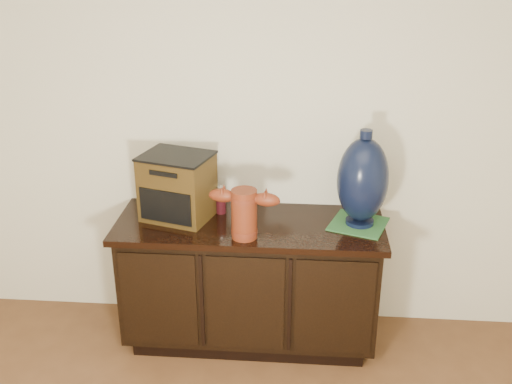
# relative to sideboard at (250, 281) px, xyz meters

# --- Properties ---
(sideboard) EXTENTS (1.46, 0.56, 0.75)m
(sideboard) POSITION_rel_sideboard_xyz_m (0.00, 0.00, 0.00)
(sideboard) COLOR black
(sideboard) RESTS_ON ground
(terracotta_vessel) EXTENTS (0.38, 0.15, 0.26)m
(terracotta_vessel) POSITION_rel_sideboard_xyz_m (-0.01, -0.17, 0.52)
(terracotta_vessel) COLOR maroon
(terracotta_vessel) RESTS_ON sideboard
(tv_radio) EXTENTS (0.43, 0.38, 0.36)m
(tv_radio) POSITION_rel_sideboard_xyz_m (-0.40, 0.04, 0.55)
(tv_radio) COLOR #432F10
(tv_radio) RESTS_ON sideboard
(green_mat) EXTENTS (0.36, 0.36, 0.01)m
(green_mat) POSITION_rel_sideboard_xyz_m (0.59, 0.02, 0.37)
(green_mat) COLOR #2E6632
(green_mat) RESTS_ON sideboard
(lamp_base) EXTENTS (0.35, 0.35, 0.53)m
(lamp_base) POSITION_rel_sideboard_xyz_m (0.59, 0.02, 0.63)
(lamp_base) COLOR black
(lamp_base) RESTS_ON green_mat
(spray_can) EXTENTS (0.05, 0.05, 0.16)m
(spray_can) POSITION_rel_sideboard_xyz_m (-0.17, 0.11, 0.45)
(spray_can) COLOR #570E18
(spray_can) RESTS_ON sideboard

